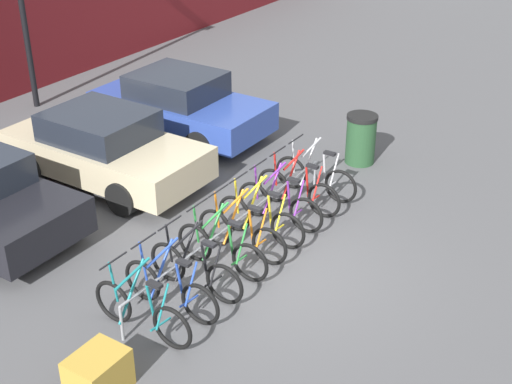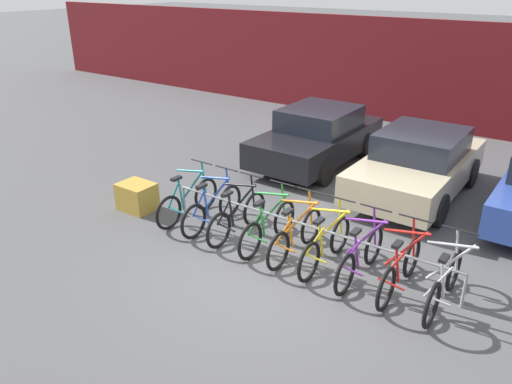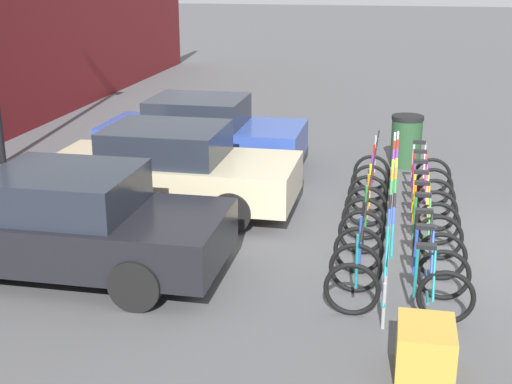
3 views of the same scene
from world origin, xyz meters
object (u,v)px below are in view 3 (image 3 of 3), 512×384
Objects in this scene: bicycle_blue at (399,268)px; bicycle_purple at (401,194)px; bicycle_red at (401,182)px; bike_rack at (391,209)px; bicycle_teal at (398,289)px; bicycle_green at (400,232)px; bicycle_orange at (400,218)px; bicycle_yellow at (401,206)px; bicycle_black at (399,250)px; trash_bin at (406,141)px; cargo_crate at (425,351)px; bicycle_silver at (402,172)px; car_black at (72,223)px; car_blue at (202,133)px; car_beige at (172,169)px.

bicycle_purple is at bearing 3.86° from bicycle_blue.
bike_rack is at bearing 171.74° from bicycle_red.
bicycle_teal is 1.86m from bicycle_green.
bicycle_blue is at bearing 176.50° from bicycle_red.
bicycle_orange and bicycle_yellow have the same top height.
bicycle_black reaches higher than bike_rack.
trash_bin is at bearing 0.34° from bicycle_yellow.
bicycle_purple is (2.38, 0.00, 0.00)m from bicycle_black.
bicycle_red is 2.44× the size of cargo_crate.
bicycle_green is (1.86, 0.00, 0.00)m from bicycle_teal.
bike_rack is 3.15× the size of bicycle_yellow.
cargo_crate is at bearing -177.15° from bicycle_silver.
car_black is at bearing 84.87° from bicycle_teal.
car_blue is (5.76, 3.91, 0.31)m from bicycle_teal.
bicycle_yellow is 1.66× the size of trash_bin.
bicycle_red is 1.00× the size of bicycle_silver.
bike_rack is 3.15× the size of bicycle_black.
bicycle_blue is 0.58m from bicycle_black.
bicycle_orange is (2.41, 0.00, 0.00)m from bicycle_teal.
bicycle_orange is 0.56m from bicycle_yellow.
car_black reaches higher than bicycle_teal.
bike_rack is 3.15× the size of bicycle_green.
bicycle_orange is at bearing -178.61° from bicycle_yellow.
bicycle_black is at bearing 176.50° from bicycle_red.
bicycle_orange is at bearing 2.93° from bicycle_black.
bicycle_orange is 0.42× the size of car_beige.
bicycle_purple is 3.05m from trash_bin.
bike_rack is at bearing 176.67° from bicycle_silver.
bicycle_blue is 1.00× the size of bicycle_red.
car_beige is (-1.67, 3.70, 0.31)m from bicycle_silver.
bicycle_black is 0.42× the size of car_beige.
car_black is (-1.92, 4.19, 0.31)m from bicycle_orange.
bicycle_black is at bearing 1.58° from bicycle_teal.
bicycle_orange is at bearing -179.82° from bicycle_silver.
car_beige is (1.99, 3.70, 0.31)m from bicycle_black.
car_beige reaches higher than bicycle_blue.
bicycle_black is at bearing 178.52° from bicycle_green.
car_blue reaches higher than bicycle_red.
bicycle_green is 0.55m from bicycle_orange.
bicycle_yellow is at bearing -125.51° from car_blue.
bicycle_green is 1.00× the size of bicycle_yellow.
bike_rack is at bearing -64.45° from car_black.
bicycle_teal is 4.23m from car_black.
bicycle_blue is 4.52m from car_beige.
car_black is 7.46m from trash_bin.
bicycle_black reaches higher than cargo_crate.
bicycle_teal is at bearing -176.38° from bicycle_orange.
car_blue is 3.83× the size of trash_bin.
bicycle_red is at bearing -111.64° from car_blue.
bicycle_blue reaches higher than cargo_crate.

